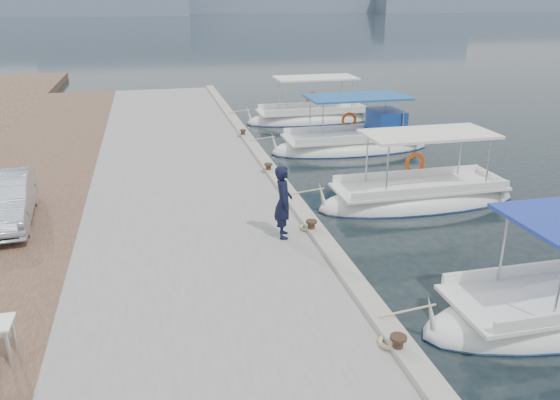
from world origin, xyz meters
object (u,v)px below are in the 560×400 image
Objects in this scene: fishing_caique_c at (418,200)px; fishing_caique_e at (312,119)px; fisherman at (283,202)px; parked_car at (3,200)px; fishing_caique_d at (353,145)px.

fishing_caique_e is (0.14, 12.01, -0.00)m from fishing_caique_c.
fishing_caique_e is 15.40m from fisherman.
parked_car is at bearing -134.47° from fishing_caique_e.
fishing_caique_d reaches higher than parked_car.
fishing_caique_d is 10.36m from fisherman.
fishing_caique_c and fishing_caique_e have the same top height.
fishing_caique_c and fishing_caique_d have the same top height.
fishing_caique_d is 1.79× the size of parked_car.
fishing_caique_c is 0.96× the size of fishing_caique_e.
fisherman is 7.22m from parked_car.
fishing_caique_c is 12.01m from fishing_caique_e.
fishing_caique_d is at bearing -88.56° from fishing_caique_e.
fishing_caique_d is 3.78× the size of fisherman.
fishing_caique_e is at bearing -10.33° from fisherman.
fishing_caique_c is at bearing -90.67° from fishing_caique_e.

